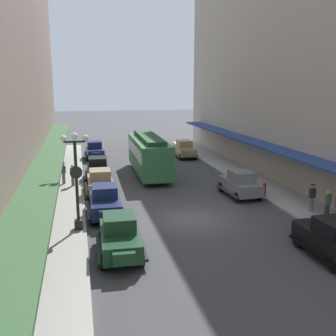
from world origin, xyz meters
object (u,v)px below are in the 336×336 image
Objects in this scene: pedestrian_3 at (312,197)px; parked_car_2 at (100,181)px; pedestrian_5 at (63,173)px; parked_car_6 at (332,238)px; parked_car_3 at (185,149)px; parked_car_7 at (240,183)px; streetcar at (149,153)px; parked_car_1 at (105,201)px; fire_hydrant at (264,189)px; pedestrian_4 at (73,175)px; parked_car_4 at (95,150)px; parked_car_0 at (98,168)px; pedestrian_0 at (327,204)px; lamp_post_with_clock at (76,177)px; parked_car_5 at (120,235)px; pedestrian_1 at (58,170)px.

parked_car_2 is at bearing 149.52° from pedestrian_3.
pedestrian_5 is (-14.91, 10.32, 0.00)m from pedestrian_3.
parked_car_3 is at bearing 89.77° from parked_car_6.
streetcar is at bearing 122.02° from parked_car_7.
fire_hydrant is (11.20, 1.79, -0.38)m from parked_car_1.
parked_car_7 reaches higher than pedestrian_4.
pedestrian_4 is at bearing 156.45° from parked_car_7.
parked_car_3 is 1.00× the size of parked_car_4.
parked_car_2 is at bearing 90.00° from parked_car_1.
parked_car_1 is 9.79m from parked_car_7.
parked_car_1 is (-0.05, -9.41, 0.00)m from parked_car_0.
parked_car_2 is 2.60× the size of pedestrian_0.
lamp_post_with_clock reaches higher than parked_car_6.
parked_car_5 is 0.45× the size of streetcar.
parked_car_5 and parked_car_6 have the same top height.
lamp_post_with_clock reaches higher than pedestrian_4.
parked_car_4 is 1.01× the size of parked_car_6.
fire_hydrant is at bearing -57.42° from parked_car_4.
parked_car_6 reaches higher than pedestrian_3.
pedestrian_5 is (-0.70, 0.81, 0.02)m from pedestrian_4.
pedestrian_3 reaches higher than pedestrian_4.
parked_car_5 reaches higher than pedestrian_3.
parked_car_6 is (9.30, -2.43, 0.00)m from parked_car_5.
pedestrian_3 is 1.02× the size of pedestrian_4.
pedestrian_3 is at bearing 15.44° from parked_car_5.
pedestrian_0 is 1.33m from pedestrian_3.
parked_car_0 is 11.89m from parked_car_7.
lamp_post_with_clock is at bearing -102.24° from parked_car_2.
parked_car_3 is at bearing 54.30° from streetcar.
parked_car_3 is 19.95m from pedestrian_3.
parked_car_2 is 10.54m from parked_car_5.
parked_car_3 is at bearing 60.29° from lamp_post_with_clock.
parked_car_2 is 14.25m from pedestrian_3.
parked_car_1 is 5.20× the size of fire_hydrant.
pedestrian_0 is (2.72, -21.11, 0.05)m from parked_car_3.
parked_car_1 and parked_car_3 have the same top height.
parked_car_4 is 5.24× the size of fire_hydrant.
parked_car_3 is 15.27m from parked_car_7.
parked_car_1 is at bearing 140.11° from parked_car_6.
pedestrian_5 is at bearing 154.47° from parked_car_7.
pedestrian_4 is at bearing 157.48° from fire_hydrant.
fire_hydrant is 15.18m from pedestrian_5.
streetcar is (4.45, 0.87, 0.96)m from parked_car_0.
streetcar is (-5.09, 18.30, 0.96)m from parked_car_6.
lamp_post_with_clock is at bearing 152.47° from parked_car_6.
parked_car_0 is 2.95m from pedestrian_4.
parked_car_3 is 15.19m from pedestrian_1.
pedestrian_5 is (-12.22, 16.06, 0.07)m from parked_car_6.
lamp_post_with_clock is 3.09× the size of pedestrian_3.
parked_car_5 is 2.57× the size of pedestrian_3.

